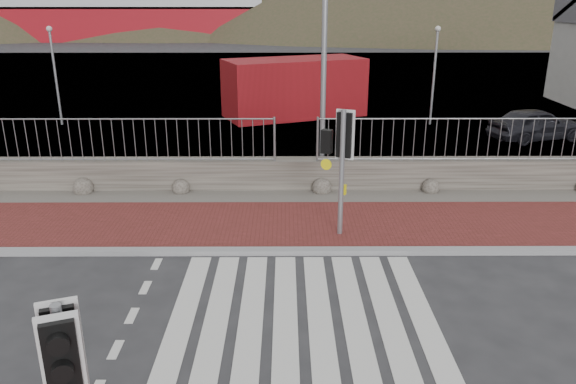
{
  "coord_description": "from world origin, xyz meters",
  "views": [
    {
      "loc": [
        -0.3,
        -8.08,
        5.33
      ],
      "look_at": [
        -0.24,
        3.0,
        1.42
      ],
      "focal_mm": 35.0,
      "sensor_mm": 36.0,
      "label": 1
    }
  ],
  "objects_px": {
    "traffic_signal_far": "(341,146)",
    "shipping_container": "(294,88)",
    "streetlight": "(331,4)",
    "car_a": "(536,124)",
    "traffic_signal_near": "(66,373)"
  },
  "relations": [
    {
      "from": "traffic_signal_far",
      "to": "shipping_container",
      "type": "bearing_deg",
      "value": -62.64
    },
    {
      "from": "traffic_signal_far",
      "to": "streetlight",
      "type": "relative_size",
      "value": 0.33
    },
    {
      "from": "streetlight",
      "to": "car_a",
      "type": "distance_m",
      "value": 10.77
    },
    {
      "from": "streetlight",
      "to": "shipping_container",
      "type": "height_order",
      "value": "streetlight"
    },
    {
      "from": "streetlight",
      "to": "shipping_container",
      "type": "bearing_deg",
      "value": 110.55
    },
    {
      "from": "traffic_signal_far",
      "to": "streetlight",
      "type": "distance_m",
      "value": 5.05
    },
    {
      "from": "traffic_signal_near",
      "to": "shipping_container",
      "type": "distance_m",
      "value": 21.48
    },
    {
      "from": "traffic_signal_near",
      "to": "streetlight",
      "type": "distance_m",
      "value": 12.54
    },
    {
      "from": "traffic_signal_near",
      "to": "traffic_signal_far",
      "type": "distance_m",
      "value": 8.25
    },
    {
      "from": "streetlight",
      "to": "car_a",
      "type": "relative_size",
      "value": 2.46
    },
    {
      "from": "traffic_signal_near",
      "to": "traffic_signal_far",
      "type": "bearing_deg",
      "value": 46.15
    },
    {
      "from": "traffic_signal_near",
      "to": "traffic_signal_far",
      "type": "xyz_separation_m",
      "value": [
        3.33,
        7.54,
        0.24
      ]
    },
    {
      "from": "streetlight",
      "to": "car_a",
      "type": "height_order",
      "value": "streetlight"
    },
    {
      "from": "shipping_container",
      "to": "traffic_signal_far",
      "type": "bearing_deg",
      "value": -108.57
    },
    {
      "from": "traffic_signal_near",
      "to": "traffic_signal_far",
      "type": "height_order",
      "value": "traffic_signal_far"
    }
  ]
}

